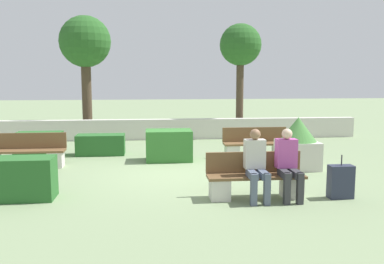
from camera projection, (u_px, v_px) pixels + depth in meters
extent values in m
plane|color=gray|center=(177.00, 173.00, 10.10)|extent=(60.00, 60.00, 0.00)
cube|color=beige|center=(168.00, 129.00, 15.30)|extent=(13.79, 0.30, 0.72)
cube|color=brown|center=(256.00, 176.00, 7.97)|extent=(1.83, 0.44, 0.05)
cube|color=brown|center=(253.00, 162.00, 8.18)|extent=(1.83, 0.04, 0.40)
cube|color=beige|center=(220.00, 189.00, 7.93)|extent=(0.36, 0.40, 0.39)
cube|color=beige|center=(292.00, 187.00, 8.07)|extent=(0.36, 0.40, 0.39)
cube|color=brown|center=(256.00, 144.00, 11.74)|extent=(1.81, 0.44, 0.05)
cube|color=brown|center=(254.00, 134.00, 11.95)|extent=(1.81, 0.04, 0.40)
cube|color=beige|center=(232.00, 152.00, 11.71)|extent=(0.36, 0.40, 0.39)
cube|color=beige|center=(280.00, 151.00, 11.84)|extent=(0.36, 0.40, 0.39)
cube|color=brown|center=(23.00, 151.00, 10.59)|extent=(2.02, 0.44, 0.05)
cube|color=brown|center=(26.00, 141.00, 10.80)|extent=(2.02, 0.04, 0.40)
cube|color=beige|center=(56.00, 159.00, 10.70)|extent=(0.36, 0.40, 0.39)
cube|color=#515B70|center=(252.00, 174.00, 7.74)|extent=(0.14, 0.46, 0.13)
cube|color=#515B70|center=(263.00, 174.00, 7.76)|extent=(0.14, 0.46, 0.13)
cube|color=#515B70|center=(254.00, 190.00, 7.54)|extent=(0.11, 0.11, 0.57)
cube|color=#515B70|center=(267.00, 189.00, 7.56)|extent=(0.11, 0.11, 0.57)
cube|color=beige|center=(255.00, 154.00, 7.94)|extent=(0.38, 0.22, 0.54)
sphere|color=#936B4C|center=(255.00, 134.00, 7.87)|extent=(0.20, 0.20, 0.20)
cube|color=#333338|center=(284.00, 174.00, 7.80)|extent=(0.14, 0.46, 0.13)
cube|color=#333338|center=(295.00, 173.00, 7.82)|extent=(0.14, 0.46, 0.13)
cube|color=#333338|center=(287.00, 189.00, 7.60)|extent=(0.11, 0.11, 0.57)
cube|color=#333338|center=(300.00, 188.00, 7.62)|extent=(0.11, 0.11, 0.57)
cube|color=#B74C9E|center=(286.00, 153.00, 8.00)|extent=(0.38, 0.22, 0.54)
sphere|color=beige|center=(287.00, 134.00, 7.93)|extent=(0.20, 0.20, 0.20)
cube|color=#286028|center=(39.00, 144.00, 12.09)|extent=(1.26, 0.74, 0.68)
cube|color=#33702D|center=(169.00, 145.00, 11.50)|extent=(1.23, 0.82, 0.83)
cube|color=#286028|center=(24.00, 178.00, 7.92)|extent=(1.12, 0.62, 0.79)
cube|color=#286028|center=(101.00, 145.00, 12.34)|extent=(1.37, 0.63, 0.59)
cube|color=beige|center=(297.00, 155.00, 10.54)|extent=(0.94, 0.94, 0.68)
cone|color=#47843D|center=(298.00, 129.00, 10.46)|extent=(0.90, 0.90, 0.59)
cube|color=#282D42|center=(341.00, 182.00, 8.00)|extent=(0.45, 0.24, 0.62)
cylinder|color=#333338|center=(342.00, 160.00, 7.94)|extent=(0.02, 0.02, 0.20)
cylinder|color=#473828|center=(87.00, 96.00, 15.94)|extent=(0.36, 0.36, 2.99)
sphere|color=#285B23|center=(85.00, 41.00, 15.67)|extent=(1.89, 1.89, 1.89)
cylinder|color=#473828|center=(240.00, 96.00, 16.03)|extent=(0.27, 0.27, 2.97)
sphere|color=#285B23|center=(240.00, 45.00, 15.78)|extent=(1.54, 1.54, 1.54)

